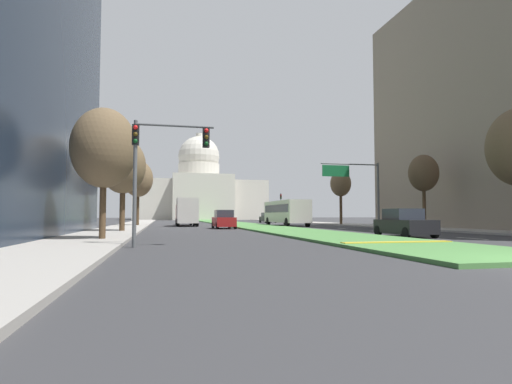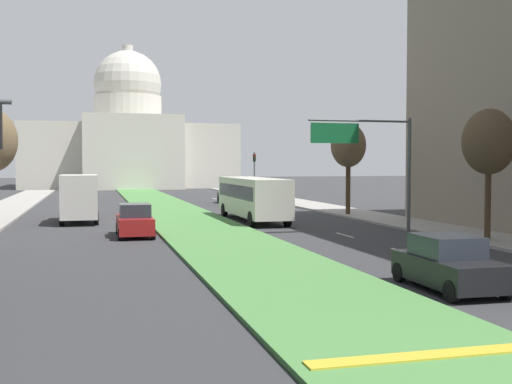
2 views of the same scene
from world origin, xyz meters
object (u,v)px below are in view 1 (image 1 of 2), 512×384
Objects in this scene: sedan_midblock at (224,220)px; sedan_far_horizon at (268,218)px; street_tree_right_far at (341,184)px; city_bus at (286,211)px; street_tree_right_mid at (423,173)px; street_tree_left_near at (104,148)px; street_tree_left_mid at (123,166)px; traffic_light_far_right at (281,204)px; box_truck_delivery at (187,212)px; traffic_light_near_left at (157,155)px; street_tree_left_far at (138,179)px; sedan_lead_stopped at (404,224)px; sedan_distant at (185,218)px; capitol_building at (199,193)px; overhead_guide_sign at (357,181)px.

sedan_far_horizon is (11.18, 26.80, -0.04)m from sedan_midblock.
city_bus is (-7.95, -2.13, -3.47)m from street_tree_right_far.
street_tree_right_mid is 0.95× the size of street_tree_right_far.
street_tree_left_near reaches higher than street_tree_right_mid.
street_tree_left_mid reaches higher than street_tree_right_mid.
traffic_light_far_right is 29.43m from box_truck_delivery.
street_tree_left_near is (-2.63, 4.24, 0.85)m from traffic_light_near_left.
street_tree_left_far reaches higher than traffic_light_near_left.
box_truck_delivery is at bearing -178.75° from street_tree_right_far.
street_tree_left_near is 17.52m from sedan_lead_stopped.
traffic_light_far_right is at bearing 68.82° from traffic_light_near_left.
street_tree_right_far is at bearing 33.95° from street_tree_left_mid.
city_bus is at bearing 41.08° from sedan_midblock.
traffic_light_far_right is 1.23× the size of sedan_distant.
street_tree_left_far is 31.97m from sedan_lead_stopped.
city_bus is (-0.00, 24.52, 0.98)m from sedan_lead_stopped.
traffic_light_far_right is 24.84m from sedan_distant.
capitol_building is at bearing 86.95° from sedan_midblock.
sedan_lead_stopped is 0.38× the size of city_bus.
sedan_midblock is (8.63, 17.82, -3.81)m from street_tree_left_near.
sedan_midblock is at bearing -93.05° from capitol_building.
traffic_light_near_left is 38.72m from street_tree_right_far.
street_tree_left_far is at bearing 94.57° from traffic_light_near_left.
city_bus is at bearing 40.75° from street_tree_left_mid.
street_tree_right_mid is at bearing -80.87° from sedan_far_horizon.
sedan_distant is at bearing 89.33° from box_truck_delivery.
sedan_far_horizon is (19.81, 44.62, -3.85)m from street_tree_left_near.
overhead_guide_sign is at bearing -64.60° from city_bus.
sedan_lead_stopped is at bearing -97.60° from traffic_light_far_right.
sedan_midblock is at bearing 74.79° from traffic_light_near_left.
street_tree_right_far reaches higher than sedan_distant.
sedan_far_horizon is 0.41× the size of city_bus.
street_tree_left_near is 33.81m from sedan_distant.
sedan_lead_stopped is 0.93× the size of sedan_far_horizon.
street_tree_right_mid is 0.60× the size of city_bus.
sedan_far_horizon is (19.70, 17.25, -4.62)m from street_tree_left_far.
street_tree_right_far is (24.92, -0.06, -0.17)m from street_tree_left_far.
sedan_distant is 0.66× the size of box_truck_delivery.
street_tree_left_mid is 0.94× the size of street_tree_left_far.
capitol_building is 79.49m from overhead_guide_sign.
sedan_lead_stopped is at bearing 18.75° from traffic_light_near_left.
box_truck_delivery reaches higher than city_bus.
sedan_lead_stopped is (-6.59, -49.40, -2.52)m from traffic_light_far_right.
street_tree_right_mid is at bearing 22.51° from street_tree_left_near.
street_tree_left_far is (-12.62, -67.38, -1.95)m from capitol_building.
overhead_guide_sign is at bearing 125.28° from street_tree_right_mid.
box_truck_delivery is at bearing 140.19° from street_tree_right_mid.
street_tree_left_mid is at bearing -166.07° from overhead_guide_sign.
street_tree_right_far is 8.93m from city_bus.
overhead_guide_sign is 13.62m from sedan_midblock.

